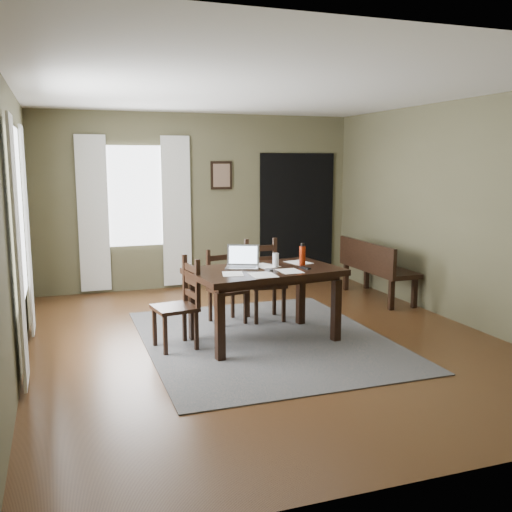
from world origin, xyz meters
name	(u,v)px	position (x,y,z in m)	size (l,w,h in m)	color
ground	(265,340)	(0.00, 0.00, -0.01)	(5.00, 6.00, 0.01)	#492C16
room_shell	(265,177)	(0.00, 0.00, 1.80)	(5.02, 6.02, 2.71)	brown
rug	(265,339)	(0.00, 0.00, 0.01)	(2.60, 3.20, 0.01)	#474747
dining_table	(264,278)	(-0.02, -0.03, 0.71)	(1.71, 1.17, 0.80)	black
chair_end	(179,305)	(-0.95, 0.03, 0.47)	(0.48, 0.48, 0.96)	black
chair_back_left	(226,287)	(-0.22, 0.82, 0.44)	(0.46, 0.47, 0.89)	black
chair_back_right	(264,281)	(0.28, 0.80, 0.49)	(0.45, 0.45, 1.00)	black
bench	(374,265)	(2.14, 1.30, 0.50)	(0.48, 1.48, 0.84)	black
laptop	(243,262)	(-0.21, 0.13, 0.87)	(0.44, 0.40, 0.24)	#B7B7BC
computer_mouse	(269,270)	(-0.03, -0.20, 0.83)	(0.05, 0.09, 0.03)	#3F3F42
tv_remote	(305,268)	(0.40, -0.16, 0.82)	(0.04, 0.16, 0.02)	black
drinking_glass	(276,260)	(0.14, 0.04, 0.89)	(0.07, 0.07, 0.15)	silver
water_bottle	(302,255)	(0.46, 0.05, 0.93)	(0.09, 0.09, 0.25)	#B02A0D
paper_a	(233,274)	(-0.43, -0.20, 0.81)	(0.21, 0.27, 0.00)	white
paper_b	(290,271)	(0.19, -0.25, 0.81)	(0.22, 0.29, 0.00)	white
paper_c	(264,266)	(0.04, 0.13, 0.81)	(0.24, 0.31, 0.00)	white
paper_d	(299,263)	(0.49, 0.20, 0.81)	(0.22, 0.29, 0.00)	white
paper_e	(263,275)	(-0.15, -0.35, 0.81)	(0.25, 0.32, 0.00)	white
window_left	(18,215)	(-2.47, 0.20, 1.45)	(0.01, 1.30, 1.70)	white
window_back	(135,196)	(-1.00, 2.97, 1.45)	(1.00, 0.01, 1.50)	white
curtain_left_near	(18,253)	(-2.44, -0.62, 1.20)	(0.03, 0.48, 2.30)	silver
curtain_left_far	(27,231)	(-2.44, 1.02, 1.20)	(0.03, 0.48, 2.30)	silver
curtain_back_left	(93,214)	(-1.62, 2.94, 1.20)	(0.44, 0.03, 2.30)	silver
curtain_back_right	(177,212)	(-0.38, 2.94, 1.20)	(0.44, 0.03, 2.30)	silver
framed_picture	(221,175)	(0.35, 2.97, 1.75)	(0.34, 0.03, 0.44)	black
doorway_back	(297,217)	(1.65, 2.97, 1.05)	(1.30, 0.03, 2.10)	black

